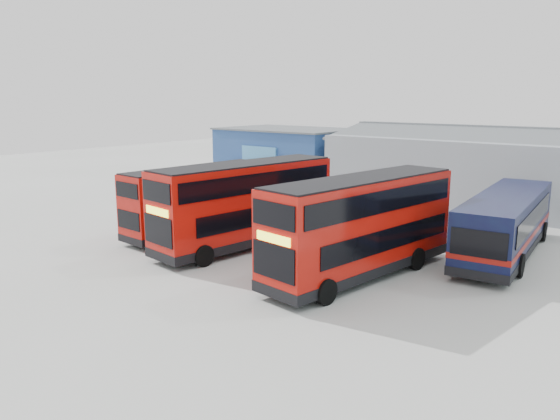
% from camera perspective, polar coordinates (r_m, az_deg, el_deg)
% --- Properties ---
extents(ground_plane, '(120.00, 120.00, 0.00)m').
position_cam_1_polar(ground_plane, '(29.91, 0.33, -3.83)').
color(ground_plane, '#A8A7A2').
rests_on(ground_plane, ground).
extents(office_block, '(12.30, 8.32, 5.12)m').
position_cam_1_polar(office_block, '(51.89, 0.79, 5.74)').
color(office_block, navy).
rests_on(office_block, ground).
extents(maintenance_shed, '(30.50, 12.00, 5.89)m').
position_cam_1_polar(maintenance_shed, '(43.94, 25.70, 3.50)').
color(maintenance_shed, '#91959E').
rests_on(maintenance_shed, ground).
extents(double_decker_left, '(2.72, 9.58, 4.01)m').
position_cam_1_polar(double_decker_left, '(32.67, -8.63, 0.97)').
color(double_decker_left, '#B6110A').
rests_on(double_decker_left, ground).
extents(double_decker_centre, '(3.83, 11.10, 4.60)m').
position_cam_1_polar(double_decker_centre, '(29.37, -3.65, 0.45)').
color(double_decker_centre, '#B6110A').
rests_on(double_decker_centre, ground).
extents(double_decker_right, '(3.90, 11.02, 4.57)m').
position_cam_1_polar(double_decker_right, '(24.73, 8.47, -1.86)').
color(double_decker_right, '#B6110A').
rests_on(double_decker_right, ground).
extents(single_decker_blue, '(4.05, 12.04, 3.20)m').
position_cam_1_polar(single_decker_blue, '(30.18, 22.50, -1.49)').
color(single_decker_blue, '#0B1533').
rests_on(single_decker_blue, ground).
extents(panel_van, '(3.08, 5.07, 2.08)m').
position_cam_1_polar(panel_van, '(48.22, -6.18, 3.50)').
color(panel_van, white).
rests_on(panel_van, ground).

